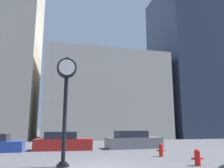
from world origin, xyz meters
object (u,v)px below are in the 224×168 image
Objects in this scene: street_clock at (66,88)px; fire_hydrant_near at (161,150)px; car_grey at (133,141)px; fire_hydrant_far at (197,157)px; car_red at (63,142)px.

fire_hydrant_near is at bearing 19.36° from street_clock.
fire_hydrant_far is at bearing -90.12° from car_grey.
fire_hydrant_near is 3.34m from fire_hydrant_far.
car_grey is (5.98, 7.37, -3.12)m from street_clock.
car_red is at bearing 125.70° from fire_hydrant_far.
street_clock is 6.84× the size of fire_hydrant_far.
fire_hydrant_far is (0.28, -3.33, -0.01)m from fire_hydrant_near.
car_grey is at bearing 90.34° from fire_hydrant_near.
fire_hydrant_near is at bearing -91.84° from car_grey.
car_red is at bearing 89.04° from street_clock.
street_clock is 8.01m from car_red.
street_clock is at bearing -87.62° from car_red.
car_grey is at bearing 92.07° from fire_hydrant_far.
car_grey is 5.92× the size of fire_hydrant_near.
car_grey reaches higher than car_red.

